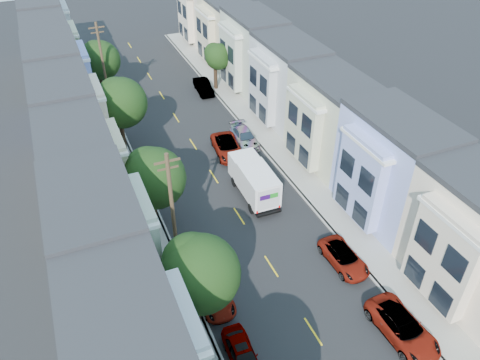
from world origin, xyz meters
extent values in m
plane|color=black|center=(0.00, 0.00, 0.00)|extent=(160.00, 160.00, 0.00)
cube|color=black|center=(0.00, 15.00, 0.01)|extent=(12.00, 70.00, 0.02)
cube|color=gray|center=(-6.05, 15.00, 0.07)|extent=(0.30, 70.00, 0.15)
cube|color=gray|center=(6.05, 15.00, 0.07)|extent=(0.30, 70.00, 0.15)
cube|color=gray|center=(-7.35, 15.00, 0.07)|extent=(2.60, 70.00, 0.15)
cube|color=gray|center=(7.35, 15.00, 0.07)|extent=(2.60, 70.00, 0.15)
cube|color=gold|center=(0.00, 15.00, 0.00)|extent=(0.12, 70.00, 0.01)
cube|color=beige|center=(-11.15, 15.00, 0.00)|extent=(5.00, 70.00, 8.50)
cube|color=beige|center=(11.15, 15.00, 0.00)|extent=(5.00, 70.00, 8.50)
cylinder|color=black|center=(-6.60, -3.05, 1.67)|extent=(0.44, 0.44, 3.34)
sphere|color=#1B3310|center=(-6.30, -3.05, 4.99)|extent=(4.70, 4.70, 4.70)
cylinder|color=black|center=(-6.60, 7.37, 1.54)|extent=(0.44, 0.44, 3.07)
sphere|color=#1B3310|center=(-6.30, 7.37, 4.72)|extent=(4.70, 4.70, 4.70)
cylinder|color=black|center=(-6.60, 19.04, 1.87)|extent=(0.44, 0.44, 3.74)
sphere|color=#1B3310|center=(-6.30, 19.04, 5.39)|extent=(4.70, 4.70, 4.70)
cylinder|color=black|center=(-6.60, 30.92, 1.76)|extent=(0.44, 0.44, 3.53)
sphere|color=#1B3310|center=(-6.30, 30.92, 5.05)|extent=(4.35, 4.35, 4.35)
cylinder|color=black|center=(6.60, 29.08, 1.51)|extent=(0.44, 0.44, 3.03)
sphere|color=#1B3310|center=(6.90, 29.08, 4.11)|extent=(3.10, 3.10, 3.10)
cylinder|color=#42301E|center=(-6.30, 2.00, 5.00)|extent=(0.26, 0.26, 10.00)
cube|color=#42301E|center=(-6.30, 2.00, 9.60)|extent=(1.60, 0.12, 0.12)
cylinder|color=#42301E|center=(-6.30, 28.00, 5.00)|extent=(0.26, 0.26, 10.00)
cube|color=#42301E|center=(-6.30, 28.00, 9.60)|extent=(1.60, 0.12, 0.12)
cube|color=white|center=(2.23, 7.17, 1.83)|extent=(2.35, 4.22, 2.30)
cube|color=white|center=(2.23, 10.25, 1.74)|extent=(2.35, 1.96, 2.12)
cube|color=black|center=(2.23, 8.05, 0.56)|extent=(2.17, 6.05, 0.24)
cube|color=#2D0A51|center=(1.89, 5.06, 2.11)|extent=(0.88, 0.04, 0.43)
cube|color=#198C1E|center=(2.67, 5.06, 2.11)|extent=(0.69, 0.04, 0.43)
cylinder|color=black|center=(1.17, 6.01, 0.44)|extent=(0.27, 0.88, 0.88)
cylinder|color=black|center=(3.29, 6.01, 0.44)|extent=(0.27, 0.88, 0.88)
cylinder|color=black|center=(1.17, 9.96, 0.44)|extent=(0.27, 0.88, 0.88)
cylinder|color=black|center=(3.29, 9.96, 0.44)|extent=(0.27, 0.88, 0.88)
imported|color=black|center=(2.58, 15.12, 0.72)|extent=(3.01, 5.46, 1.45)
imported|color=black|center=(-4.90, -6.12, 0.67)|extent=(1.76, 4.20, 1.34)
imported|color=#97999D|center=(-4.90, -1.26, 0.62)|extent=(2.21, 4.53, 1.24)
imported|color=#5B0718|center=(-4.90, 13.27, 0.74)|extent=(1.59, 4.45, 1.48)
imported|color=#56595A|center=(4.90, -8.33, 0.72)|extent=(2.57, 5.25, 1.44)
imported|color=silver|center=(4.90, -1.79, 0.61)|extent=(2.14, 4.47, 1.23)
imported|color=black|center=(4.90, 16.30, 0.69)|extent=(2.15, 4.69, 1.38)
imported|color=black|center=(4.90, 28.81, 0.74)|extent=(1.87, 4.52, 1.47)
cylinder|color=black|center=(4.97, -9.84, 0.30)|extent=(0.11, 0.61, 0.61)
cube|color=black|center=(4.97, -10.50, 0.47)|extent=(0.21, 1.04, 0.17)
cube|color=#B2B2B2|center=(4.97, -10.27, 0.66)|extent=(0.27, 0.42, 0.21)
camera|label=1|loc=(-11.22, -20.76, 25.13)|focal=35.00mm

